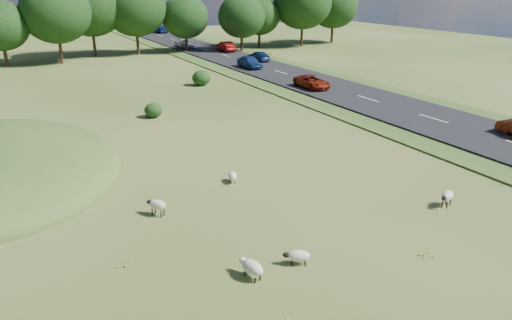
{
  "coord_description": "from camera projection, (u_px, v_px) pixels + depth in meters",
  "views": [
    {
      "loc": [
        -10.26,
        -19.48,
        10.52
      ],
      "look_at": [
        2.0,
        4.0,
        1.0
      ],
      "focal_mm": 35.0,
      "sensor_mm": 36.0,
      "label": 1
    }
  ],
  "objects": [
    {
      "name": "sheep_4",
      "position": [
        447.0,
        196.0,
        24.52
      ],
      "size": [
        1.14,
        0.82,
        0.8
      ],
      "rotation": [
        0.0,
        0.0,
        3.57
      ],
      "color": "beige",
      "rests_on": "ground"
    },
    {
      "name": "ground",
      "position": [
        144.0,
        117.0,
        40.97
      ],
      "size": [
        160.0,
        160.0,
        0.0
      ],
      "primitive_type": "plane",
      "color": "#31541A",
      "rests_on": "ground"
    },
    {
      "name": "sheep_2",
      "position": [
        157.0,
        205.0,
        23.59
      ],
      "size": [
        0.9,
        1.09,
        0.79
      ],
      "rotation": [
        0.0,
        0.0,
        2.17
      ],
      "color": "beige",
      "rests_on": "ground"
    },
    {
      "name": "sheep_1",
      "position": [
        298.0,
        256.0,
        19.5
      ],
      "size": [
        1.11,
        0.84,
        0.63
      ],
      "rotation": [
        0.0,
        0.0,
        2.65
      ],
      "color": "beige",
      "rests_on": "ground"
    },
    {
      "name": "sheep_3",
      "position": [
        232.0,
        176.0,
        27.56
      ],
      "size": [
        0.67,
        1.04,
        0.58
      ],
      "rotation": [
        0.0,
        0.0,
        4.4
      ],
      "color": "beige",
      "rests_on": "ground"
    },
    {
      "name": "shrubs",
      "position": [
        110.0,
        91.0,
        46.92
      ],
      "size": [
        26.61,
        12.31,
        1.59
      ],
      "color": "black",
      "rests_on": "ground"
    },
    {
      "name": "car_4",
      "position": [
        225.0,
        46.0,
        77.15
      ],
      "size": [
        1.6,
        4.59,
        1.51
      ],
      "primitive_type": "imported",
      "rotation": [
        0.0,
        0.0,
        3.14
      ],
      "color": "maroon",
      "rests_on": "road"
    },
    {
      "name": "car_6",
      "position": [
        258.0,
        56.0,
        68.06
      ],
      "size": [
        1.76,
        4.32,
        1.25
      ],
      "primitive_type": "imported",
      "rotation": [
        0.0,
        0.0,
        3.14
      ],
      "color": "navy",
      "rests_on": "road"
    },
    {
      "name": "car_1",
      "position": [
        312.0,
        82.0,
        50.64
      ],
      "size": [
        2.09,
        4.54,
        1.26
      ],
      "primitive_type": "imported",
      "color": "maroon",
      "rests_on": "road"
    },
    {
      "name": "road",
      "position": [
        290.0,
        76.0,
        57.98
      ],
      "size": [
        8.0,
        150.0,
        0.25
      ],
      "primitive_type": "cube",
      "color": "black",
      "rests_on": "ground"
    },
    {
      "name": "car_0",
      "position": [
        250.0,
        62.0,
        62.32
      ],
      "size": [
        1.78,
        4.44,
        1.51
      ],
      "primitive_type": "imported",
      "color": "navy",
      "rests_on": "road"
    },
    {
      "name": "sheep_0",
      "position": [
        252.0,
        267.0,
        18.61
      ],
      "size": [
        0.77,
        1.31,
        0.72
      ],
      "rotation": [
        0.0,
        0.0,
        1.8
      ],
      "color": "beige",
      "rests_on": "ground"
    },
    {
      "name": "car_3",
      "position": [
        160.0,
        29.0,
        104.97
      ],
      "size": [
        2.12,
        5.22,
        1.51
      ],
      "primitive_type": "imported",
      "rotation": [
        0.0,
        0.0,
        3.14
      ],
      "color": "navy",
      "rests_on": "road"
    },
    {
      "name": "car_5",
      "position": [
        185.0,
        43.0,
        82.1
      ],
      "size": [
        2.1,
        4.56,
        1.27
      ],
      "primitive_type": "imported",
      "color": "silver",
      "rests_on": "road"
    },
    {
      "name": "treeline",
      "position": [
        61.0,
        12.0,
        67.84
      ],
      "size": [
        96.28,
        14.66,
        11.7
      ],
      "color": "black",
      "rests_on": "ground"
    }
  ]
}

